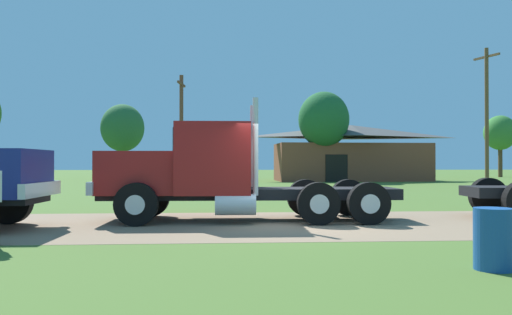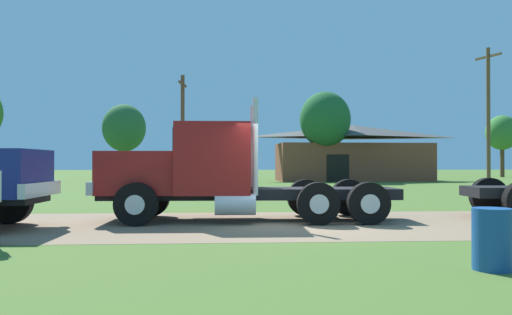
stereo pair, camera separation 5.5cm
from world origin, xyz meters
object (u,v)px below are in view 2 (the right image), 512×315
object	(u,v)px
truck_foreground_white	(209,174)
utility_pole_near	(183,127)
steel_barrel	(492,239)
shed_building	(352,154)
utility_pole_far	(488,113)

from	to	relation	value
truck_foreground_white	utility_pole_near	size ratio (longest dim) A/B	1.07
truck_foreground_white	utility_pole_near	bearing A→B (deg)	96.44
utility_pole_near	steel_barrel	bearing A→B (deg)	-76.62
shed_building	utility_pole_near	world-z (taller)	utility_pole_near
truck_foreground_white	utility_pole_far	size ratio (longest dim) A/B	0.84
utility_pole_near	utility_pole_far	world-z (taller)	utility_pole_far
steel_barrel	utility_pole_far	distance (m)	30.61
utility_pole_near	shed_building	bearing A→B (deg)	31.08
shed_building	utility_pole_far	size ratio (longest dim) A/B	1.42
shed_building	utility_pole_far	bearing A→B (deg)	-52.47
shed_building	utility_pole_near	distance (m)	16.12
steel_barrel	shed_building	size ratio (longest dim) A/B	0.07
steel_barrel	shed_building	world-z (taller)	shed_building
shed_building	steel_barrel	bearing A→B (deg)	-101.26
steel_barrel	utility_pole_near	xyz separation A→B (m)	(-6.58, 27.65, 3.53)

